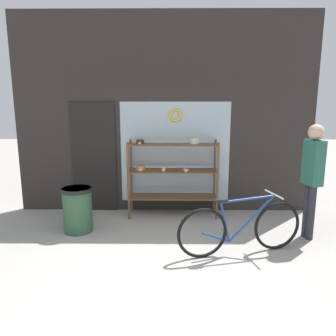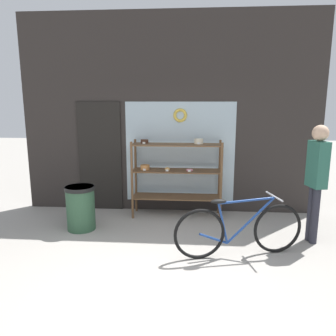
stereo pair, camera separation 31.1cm
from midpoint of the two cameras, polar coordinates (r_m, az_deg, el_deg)
The scene contains 6 objects.
ground_plane at distance 4.02m, azimuth -0.35°, elevation -20.02°, with size 30.00×30.00×0.00m, color gray.
storefront_facade at distance 6.22m, azimuth 1.44°, elevation 8.76°, with size 5.62×0.13×3.71m.
display_case at distance 5.98m, azimuth 2.80°, elevation -0.43°, with size 1.63×0.44×1.44m.
bicycle at distance 4.69m, azimuth 14.15°, elevation -10.39°, with size 1.80×0.59×0.84m.
pedestrian at distance 5.33m, azimuth 26.02°, elevation -0.93°, with size 0.24×0.35×1.78m.
trash_bin at distance 5.61m, azimuth -13.44°, elevation -6.51°, with size 0.49×0.49×0.74m.
Camera 2 is at (0.44, -3.41, 2.11)m, focal length 35.00 mm.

